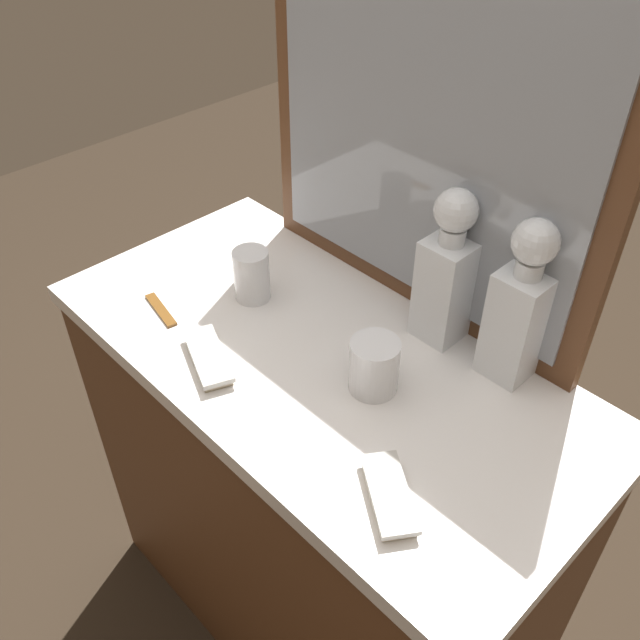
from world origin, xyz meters
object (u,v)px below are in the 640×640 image
crystal_tumbler_right (252,277)px  crystal_decanter_far_right (518,315)px  crystal_decanter_rear (446,280)px  silver_brush_far_right (208,358)px  silver_brush_front (389,496)px  tortoiseshell_comb (161,310)px  crystal_tumbler_rear (374,368)px

crystal_tumbler_right → crystal_decanter_far_right: bearing=21.7°
crystal_decanter_far_right → crystal_decanter_rear: 0.15m
crystal_tumbler_right → silver_brush_far_right: 0.21m
silver_brush_front → tortoiseshell_comb: silver_brush_front is taller
silver_brush_far_right → crystal_decanter_rear: bearing=57.6°
crystal_tumbler_rear → tortoiseshell_comb: (-0.44, -0.15, -0.04)m
silver_brush_far_right → tortoiseshell_comb: size_ratio=1.42×
crystal_decanter_rear → crystal_tumbler_rear: bearing=-86.6°
crystal_tumbler_rear → tortoiseshell_comb: size_ratio=0.85×
crystal_tumbler_right → tortoiseshell_comb: size_ratio=0.92×
crystal_decanter_rear → silver_brush_front: size_ratio=2.00×
crystal_decanter_far_right → crystal_decanter_rear: (-0.15, -0.01, -0.00)m
crystal_tumbler_rear → silver_brush_far_right: bearing=-145.2°
crystal_decanter_far_right → crystal_tumbler_right: size_ratio=2.87×
crystal_decanter_rear → crystal_tumbler_rear: size_ratio=3.05×
crystal_decanter_far_right → tortoiseshell_comb: 0.68m
crystal_decanter_rear → crystal_tumbler_right: bearing=-151.0°
crystal_tumbler_rear → crystal_decanter_rear: bearing=93.4°
crystal_decanter_far_right → crystal_tumbler_right: 0.52m
tortoiseshell_comb → crystal_decanter_rear: bearing=39.4°
silver_brush_far_right → silver_brush_front: same height
silver_brush_far_right → silver_brush_front: bearing=1.8°
crystal_tumbler_rear → silver_brush_far_right: (-0.25, -0.17, -0.03)m
crystal_decanter_rear → crystal_tumbler_right: (-0.33, -0.18, -0.07)m
crystal_tumbler_right → tortoiseshell_comb: 0.19m
crystal_decanter_rear → tortoiseshell_comb: crystal_decanter_rear is taller
silver_brush_front → crystal_tumbler_right: bearing=161.8°
silver_brush_front → crystal_decanter_rear: bearing=118.1°
crystal_decanter_rear → silver_brush_far_right: bearing=-122.4°
crystal_tumbler_rear → silver_brush_front: 0.24m
crystal_decanter_far_right → silver_brush_far_right: size_ratio=1.86×
tortoiseshell_comb → crystal_tumbler_rear: bearing=19.0°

